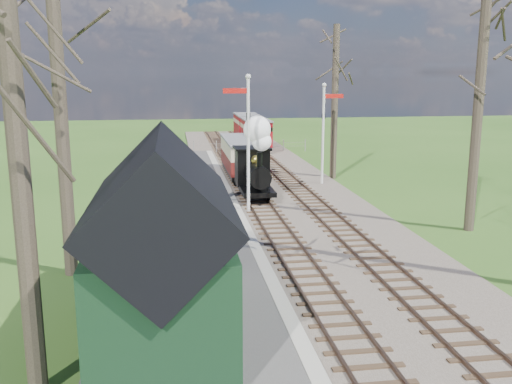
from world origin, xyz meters
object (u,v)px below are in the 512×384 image
(red_carriage_b, at_px, (247,127))
(bench, at_px, (202,299))
(red_carriage_a, at_px, (256,134))
(person, at_px, (220,329))
(semaphore_far, at_px, (324,126))
(semaphore_near, at_px, (247,134))
(sign_board, at_px, (227,262))
(coach, at_px, (241,155))
(locomotive, at_px, (255,163))
(station_shed, at_px, (163,249))

(red_carriage_b, xyz_separation_m, bench, (-5.98, -36.81, -0.90))
(red_carriage_a, height_order, person, red_carriage_a)
(semaphore_far, bearing_deg, semaphore_near, -130.60)
(semaphore_far, xyz_separation_m, sign_board, (-6.89, -14.85, -2.55))
(semaphore_near, height_order, sign_board, semaphore_near)
(coach, relative_size, sign_board, 5.51)
(locomotive, height_order, red_carriage_b, locomotive)
(semaphore_far, relative_size, red_carriage_b, 1.15)
(bench, bearing_deg, red_carriage_b, 80.78)
(semaphore_far, height_order, red_carriage_a, semaphore_far)
(red_carriage_b, xyz_separation_m, person, (-5.71, -39.20, -0.61))
(semaphore_far, bearing_deg, bench, -114.48)
(sign_board, relative_size, bench, 0.86)
(bench, height_order, person, person)
(semaphore_far, distance_m, bench, 18.92)
(station_shed, xyz_separation_m, bench, (0.92, 0.97, -1.71))
(sign_board, bearing_deg, coach, 81.87)
(coach, height_order, person, coach)
(station_shed, height_order, red_carriage_b, station_shed)
(semaphore_far, distance_m, coach, 5.52)
(station_shed, distance_m, person, 2.32)
(semaphore_near, relative_size, coach, 0.94)
(locomotive, relative_size, red_carriage_b, 0.83)
(sign_board, xyz_separation_m, bench, (-0.86, -2.17, -0.24))
(semaphore_near, relative_size, bench, 4.48)
(semaphore_far, bearing_deg, red_carriage_b, 95.12)
(red_carriage_a, distance_m, red_carriage_b, 5.50)
(semaphore_far, height_order, bench, semaphore_far)
(locomotive, bearing_deg, red_carriage_b, 83.55)
(bench, bearing_deg, locomotive, 76.22)
(semaphore_near, distance_m, sign_board, 9.46)
(semaphore_near, height_order, person, semaphore_near)
(semaphore_near, bearing_deg, sign_board, -101.15)
(coach, bearing_deg, locomotive, -90.11)
(semaphore_near, distance_m, red_carriage_a, 20.68)
(red_carriage_a, xyz_separation_m, bench, (-5.98, -31.31, -0.90))
(semaphore_far, distance_m, red_carriage_b, 19.96)
(coach, distance_m, bench, 20.09)
(station_shed, relative_size, person, 4.86)
(red_carriage_a, relative_size, sign_board, 4.15)
(semaphore_far, relative_size, person, 4.42)
(coach, relative_size, red_carriage_a, 1.33)
(semaphore_near, bearing_deg, red_carriage_b, 82.56)
(semaphore_far, bearing_deg, person, -111.10)
(semaphore_far, height_order, sign_board, semaphore_far)
(person, bearing_deg, red_carriage_b, 13.18)
(red_carriage_a, xyz_separation_m, red_carriage_b, (0.00, 5.50, 0.00))
(red_carriage_a, relative_size, red_carriage_b, 1.00)
(red_carriage_a, relative_size, bench, 3.57)
(coach, distance_m, red_carriage_a, 11.82)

